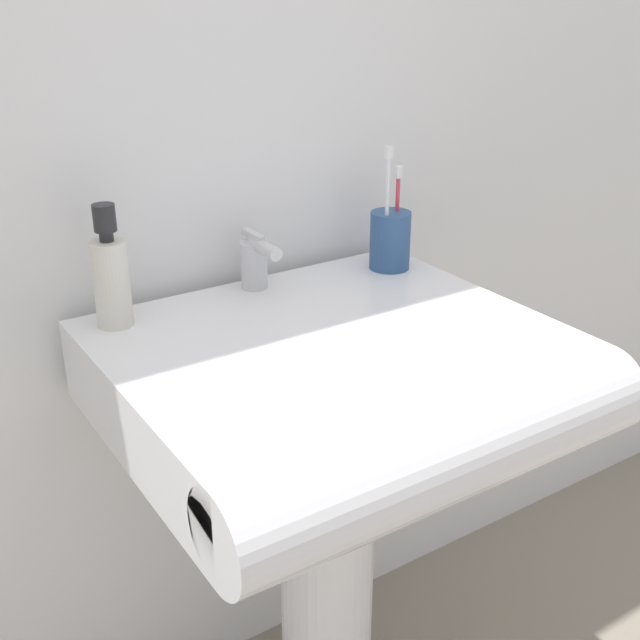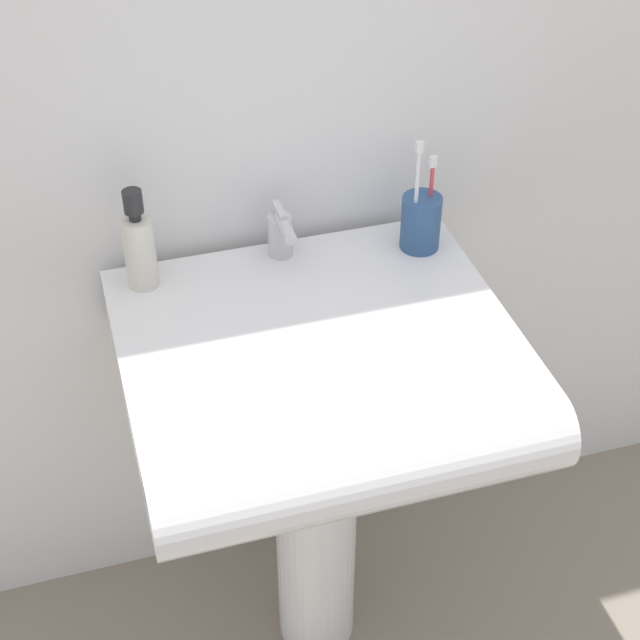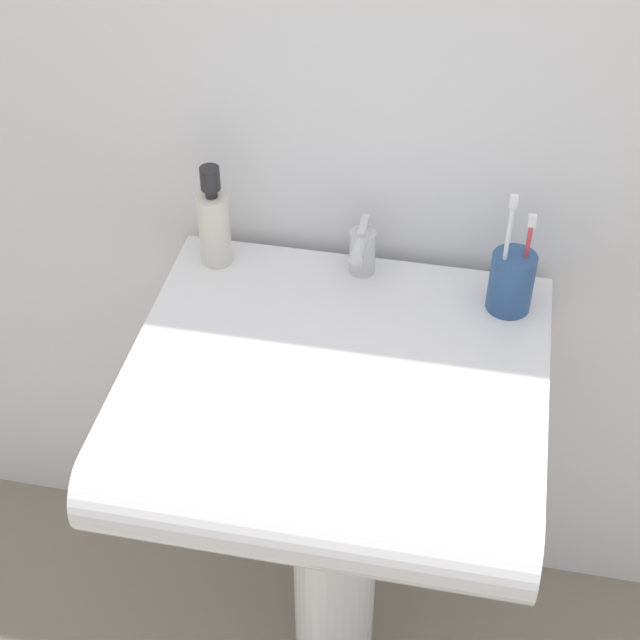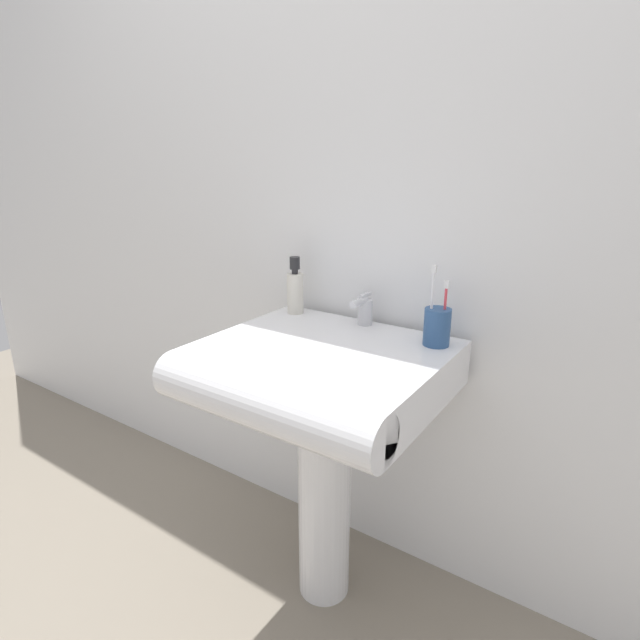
% 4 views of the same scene
% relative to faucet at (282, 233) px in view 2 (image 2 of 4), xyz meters
% --- Properties ---
extents(ground_plane, '(6.00, 6.00, 0.00)m').
position_rel_faucet_xyz_m(ground_plane, '(-0.00, -0.21, -0.86)').
color(ground_plane, gray).
rests_on(ground_plane, ground).
extents(wall_back, '(5.00, 0.05, 2.40)m').
position_rel_faucet_xyz_m(wall_back, '(-0.00, 0.09, 0.34)').
color(wall_back, white).
rests_on(wall_back, ground).
extents(sink_pedestal, '(0.15, 0.15, 0.68)m').
position_rel_faucet_xyz_m(sink_pedestal, '(-0.00, -0.21, -0.51)').
color(sink_pedestal, white).
rests_on(sink_pedestal, ground).
extents(sink_basin, '(0.62, 0.57, 0.12)m').
position_rel_faucet_xyz_m(sink_basin, '(-0.00, -0.26, -0.11)').
color(sink_basin, white).
rests_on(sink_basin, sink_pedestal).
extents(faucet, '(0.04, 0.10, 0.09)m').
position_rel_faucet_xyz_m(faucet, '(0.00, 0.00, 0.00)').
color(faucet, silver).
rests_on(faucet, sink_basin).
extents(toothbrush_cup, '(0.07, 0.07, 0.22)m').
position_rel_faucet_xyz_m(toothbrush_cup, '(0.24, -0.04, 0.00)').
color(toothbrush_cup, '#2D5184').
rests_on(toothbrush_cup, sink_basin).
extents(soap_bottle, '(0.05, 0.05, 0.18)m').
position_rel_faucet_xyz_m(soap_bottle, '(-0.24, -0.01, 0.03)').
color(soap_bottle, silver).
rests_on(soap_bottle, sink_basin).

